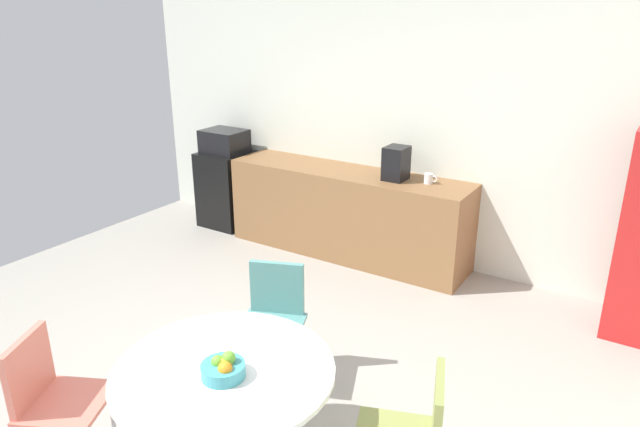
% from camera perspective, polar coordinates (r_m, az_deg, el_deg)
% --- Properties ---
extents(ground_plane, '(6.00, 6.00, 0.00)m').
position_cam_1_polar(ground_plane, '(4.18, -13.69, -17.17)').
color(ground_plane, '#9E998E').
extents(wall_back, '(6.00, 0.10, 2.60)m').
position_cam_1_polar(wall_back, '(5.90, 6.63, 8.35)').
color(wall_back, silver).
rests_on(wall_back, ground_plane).
extents(counter_block, '(2.56, 0.60, 0.90)m').
position_cam_1_polar(counter_block, '(5.95, 2.68, 0.03)').
color(counter_block, brown).
rests_on(counter_block, ground_plane).
extents(mini_fridge, '(0.54, 0.54, 0.87)m').
position_cam_1_polar(mini_fridge, '(6.86, -9.17, 2.46)').
color(mini_fridge, black).
rests_on(mini_fridge, ground_plane).
extents(microwave, '(0.48, 0.38, 0.26)m').
position_cam_1_polar(microwave, '(6.72, -9.44, 7.07)').
color(microwave, black).
rests_on(microwave, mini_fridge).
extents(round_table, '(1.15, 1.15, 0.73)m').
position_cam_1_polar(round_table, '(3.17, -9.37, -16.74)').
color(round_table, silver).
rests_on(round_table, ground_plane).
extents(chair_teal, '(0.55, 0.55, 0.83)m').
position_cam_1_polar(chair_teal, '(4.00, -4.56, -9.41)').
color(chair_teal, silver).
rests_on(chair_teal, ground_plane).
extents(chair_coral, '(0.56, 0.56, 0.83)m').
position_cam_1_polar(chair_coral, '(3.59, -25.32, -15.39)').
color(chair_coral, silver).
rests_on(chair_coral, ground_plane).
extents(fruit_bowl, '(0.22, 0.22, 0.13)m').
position_cam_1_polar(fruit_bowl, '(3.01, -9.51, -14.86)').
color(fruit_bowl, teal).
rests_on(fruit_bowl, round_table).
extents(mug_white, '(0.13, 0.08, 0.09)m').
position_cam_1_polar(mug_white, '(5.48, 10.71, 3.41)').
color(mug_white, white).
rests_on(mug_white, counter_block).
extents(coffee_maker, '(0.20, 0.24, 0.32)m').
position_cam_1_polar(coffee_maker, '(5.53, 7.54, 4.96)').
color(coffee_maker, black).
rests_on(coffee_maker, counter_block).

